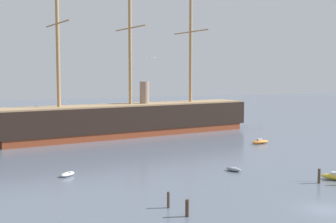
% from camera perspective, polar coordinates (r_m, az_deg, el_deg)
% --- Properties ---
extents(ground_plane, '(400.00, 400.00, 0.00)m').
position_cam_1_polar(ground_plane, '(45.46, 19.89, -11.99)').
color(ground_plane, slate).
extents(tall_ship, '(67.22, 17.61, 32.41)m').
position_cam_1_polar(tall_ship, '(92.89, -4.89, -0.96)').
color(tall_ship, brown).
rests_on(tall_ship, ground).
extents(dinghy_near_centre, '(1.81, 2.49, 0.54)m').
position_cam_1_polar(dinghy_near_centre, '(59.76, 8.56, -7.44)').
color(dinghy_near_centre, gray).
rests_on(dinghy_near_centre, ground).
extents(dinghy_mid_left, '(2.47, 2.25, 0.55)m').
position_cam_1_polar(dinghy_mid_left, '(57.69, -12.94, -7.95)').
color(dinghy_mid_left, silver).
rests_on(dinghy_mid_left, ground).
extents(sailboat_alongside_stern, '(3.78, 1.31, 4.85)m').
position_cam_1_polar(sailboat_alongside_stern, '(83.68, 11.93, -3.85)').
color(sailboat_alongside_stern, orange).
rests_on(sailboat_alongside_stern, ground).
extents(mooring_piling_left_pair, '(0.36, 0.36, 1.59)m').
position_cam_1_polar(mooring_piling_left_pair, '(40.86, 2.52, -12.46)').
color(mooring_piling_left_pair, '#423323').
rests_on(mooring_piling_left_pair, ground).
extents(mooring_piling_right_pair, '(0.30, 0.30, 1.58)m').
position_cam_1_polar(mooring_piling_right_pair, '(43.36, 0.06, -11.43)').
color(mooring_piling_right_pair, '#4C3D2D').
rests_on(mooring_piling_right_pair, ground).
extents(mooring_piling_midwater, '(0.34, 0.34, 1.76)m').
position_cam_1_polar(mooring_piling_midwater, '(55.64, 19.09, -7.94)').
color(mooring_piling_midwater, '#4C3D2D').
rests_on(mooring_piling_midwater, ground).
extents(seagull_in_flight, '(1.03, 0.57, 0.13)m').
position_cam_1_polar(seagull_in_flight, '(57.12, -2.03, 7.01)').
color(seagull_in_flight, silver).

